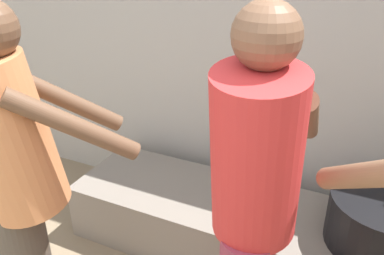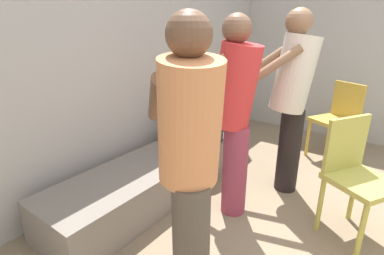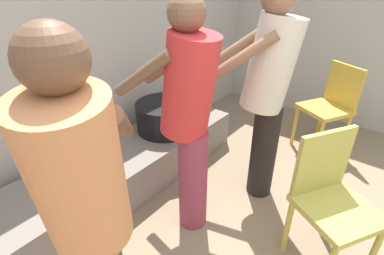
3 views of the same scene
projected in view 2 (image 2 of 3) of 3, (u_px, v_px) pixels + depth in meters
name	position (u px, v px, depth m)	size (l,w,h in m)	color
block_enclosure_rear	(108.00, 84.00, 2.67)	(5.64, 0.20, 1.95)	#ADA8A0
hearth_ledge	(165.00, 171.00, 2.76)	(2.35, 0.60, 0.35)	slate
cooking_pot_main	(198.00, 126.00, 3.06)	(0.53, 0.53, 0.72)	black
cook_in_orange_shirt	(190.00, 156.00, 1.42)	(0.67, 0.70, 1.55)	#4C4238
cook_in_cream_shirt	(292.00, 94.00, 2.51)	(0.65, 0.73, 1.62)	black
cook_in_red_shirt	(234.00, 108.00, 2.20)	(0.38, 0.68, 1.57)	#8C3347
chair_olive	(356.00, 174.00, 2.05)	(0.55, 0.55, 0.88)	#B2A847
chair_yellow	(338.00, 117.00, 3.31)	(0.54, 0.54, 0.88)	gold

